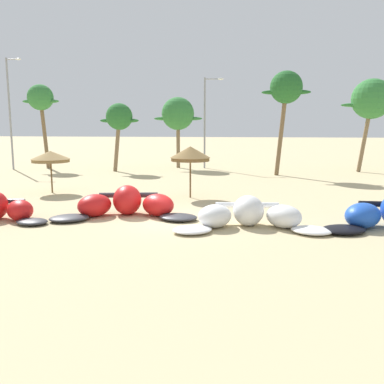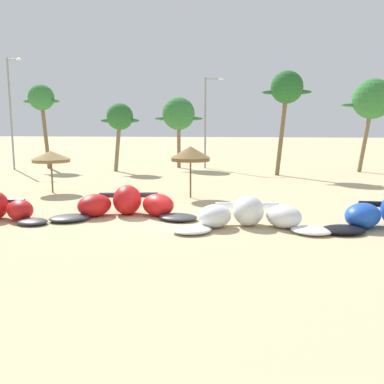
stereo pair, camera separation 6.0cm
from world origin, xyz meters
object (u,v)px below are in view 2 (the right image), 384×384
palm_left (120,118)px  palm_left_of_gap (179,114)px  kite_left_of_center (249,216)px  beach_umbrella_middle (190,154)px  kite_left (126,205)px  lamppost_west (11,109)px  palm_center_left (287,89)px  lamppost_west_center (207,118)px  palm_leftmost (41,99)px  beach_umbrella_near_van (51,157)px  palm_center_right (373,100)px

palm_left → palm_left_of_gap: (4.83, 3.94, 0.41)m
kite_left_of_center → beach_umbrella_middle: beach_umbrella_middle is taller
kite_left → lamppost_west: size_ratio=0.66×
beach_umbrella_middle → palm_center_left: 14.46m
lamppost_west → lamppost_west_center: size_ratio=1.19×
palm_left → lamppost_west: size_ratio=0.60×
palm_leftmost → palm_center_left: bearing=-7.7°
kite_left_of_center → palm_left: 23.88m
lamppost_west → lamppost_west_center: lamppost_west is taller
beach_umbrella_near_van → lamppost_west_center: lamppost_west_center is taller
lamppost_west_center → lamppost_west: bearing=-169.2°
beach_umbrella_near_van → lamppost_west: (-9.98, 13.01, 3.46)m
palm_left_of_gap → lamppost_west: 15.96m
beach_umbrella_middle → palm_leftmost: size_ratio=0.37×
lamppost_west → beach_umbrella_near_van: bearing=-52.5°
beach_umbrella_near_van → palm_center_right: palm_center_right is taller
palm_left_of_gap → lamppost_west_center: bearing=-0.7°
palm_leftmost → palm_left_of_gap: 13.43m
lamppost_west → lamppost_west_center: (18.38, 3.51, -0.81)m
palm_center_left → palm_left_of_gap: bearing=152.1°
palm_left_of_gap → palm_center_right: palm_center_right is taller
kite_left → palm_left: palm_left is taller
palm_center_right → lamppost_west_center: lamppost_west_center is taller
beach_umbrella_middle → lamppost_west_center: size_ratio=0.35×
kite_left_of_center → palm_left: palm_left is taller
beach_umbrella_middle → beach_umbrella_near_van: bearing=175.1°
palm_left → palm_left_of_gap: palm_left_of_gap is taller
palm_left_of_gap → kite_left: bearing=-87.3°
palm_center_right → lamppost_west_center: size_ratio=0.95×
palm_left → palm_center_right: 22.84m
palm_center_left → lamppost_west_center: bearing=143.7°
beach_umbrella_near_van → palm_left_of_gap: 17.72m
kite_left_of_center → lamppost_west_center: bearing=99.3°
kite_left_of_center → kite_left: bearing=164.8°
kite_left → kite_left_of_center: kite_left is taller
kite_left → palm_center_left: size_ratio=0.80×
palm_leftmost → palm_left_of_gap: (13.18, 2.15, -1.41)m
palm_left → palm_center_right: palm_center_right is taller
palm_leftmost → palm_left: bearing=-12.1°
kite_left_of_center → palm_leftmost: 30.50m
beach_umbrella_middle → palm_left: size_ratio=0.49×
kite_left_of_center → beach_umbrella_middle: 8.05m
beach_umbrella_near_van → lamppost_west_center: (8.40, 16.51, 2.66)m
beach_umbrella_middle → lamppost_west_center: (-0.60, 17.29, 2.35)m
palm_center_right → lamppost_west: size_ratio=0.80×
palm_center_left → beach_umbrella_middle: bearing=-118.4°
palm_left → beach_umbrella_middle: bearing=-58.3°
kite_left_of_center → beach_umbrella_middle: size_ratio=2.20×
beach_umbrella_middle → palm_center_left: palm_center_left is taller
kite_left → beach_umbrella_middle: beach_umbrella_middle is taller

